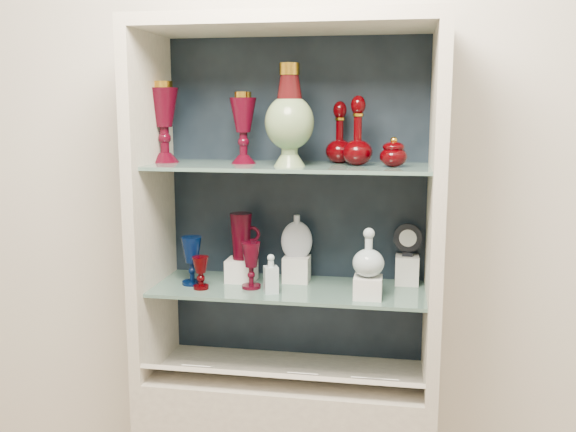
% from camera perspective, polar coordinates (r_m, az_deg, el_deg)
% --- Properties ---
extents(wall_back, '(3.50, 0.02, 2.80)m').
position_cam_1_polar(wall_back, '(2.34, 0.92, 3.31)').
color(wall_back, silver).
rests_on(wall_back, ground).
extents(cabinet_back_panel, '(0.98, 0.02, 1.15)m').
position_cam_1_polar(cabinet_back_panel, '(2.32, 0.80, 1.39)').
color(cabinet_back_panel, black).
rests_on(cabinet_back_panel, cabinet_base).
extents(cabinet_side_left, '(0.04, 0.40, 1.15)m').
position_cam_1_polar(cabinet_side_left, '(2.26, -12.05, 0.97)').
color(cabinet_side_left, '#BDB4A2').
rests_on(cabinet_side_left, cabinet_base).
extents(cabinet_side_right, '(0.04, 0.40, 1.15)m').
position_cam_1_polar(cabinet_side_right, '(2.11, 12.98, 0.29)').
color(cabinet_side_right, '#BDB4A2').
rests_on(cabinet_side_right, cabinet_base).
extents(cabinet_top_cap, '(1.00, 0.40, 0.04)m').
position_cam_1_polar(cabinet_top_cap, '(2.12, 0.00, 16.73)').
color(cabinet_top_cap, '#BDB4A2').
rests_on(cabinet_top_cap, cabinet_side_left).
extents(shelf_lower, '(0.92, 0.34, 0.01)m').
position_cam_1_polar(shelf_lower, '(2.21, 0.09, -6.46)').
color(shelf_lower, slate).
rests_on(shelf_lower, cabinet_side_left).
extents(shelf_upper, '(0.92, 0.34, 0.01)m').
position_cam_1_polar(shelf_upper, '(2.14, 0.09, 4.43)').
color(shelf_upper, slate).
rests_on(shelf_upper, cabinet_side_left).
extents(label_ledge, '(0.92, 0.17, 0.09)m').
position_cam_1_polar(label_ledge, '(2.18, -0.51, -14.07)').
color(label_ledge, '#BDB4A2').
rests_on(label_ledge, cabinet_base).
extents(label_card_0, '(0.10, 0.06, 0.03)m').
position_cam_1_polar(label_card_0, '(2.15, 8.45, -14.16)').
color(label_card_0, white).
rests_on(label_card_0, label_ledge).
extents(label_card_1, '(0.10, 0.06, 0.03)m').
position_cam_1_polar(label_card_1, '(2.17, 1.43, -13.83)').
color(label_card_1, white).
rests_on(label_card_1, label_ledge).
extents(label_card_2, '(0.10, 0.06, 0.03)m').
position_cam_1_polar(label_card_2, '(2.24, -7.92, -13.08)').
color(label_card_2, white).
rests_on(label_card_2, label_ledge).
extents(label_card_3, '(0.10, 0.06, 0.03)m').
position_cam_1_polar(label_card_3, '(2.15, 7.03, -14.11)').
color(label_card_3, white).
rests_on(label_card_3, label_ledge).
extents(pedestal_lamp_left, '(0.14, 0.14, 0.28)m').
position_cam_1_polar(pedestal_lamp_left, '(2.26, -10.96, 8.20)').
color(pedestal_lamp_left, '#450513').
rests_on(pedestal_lamp_left, shelf_upper).
extents(pedestal_lamp_right, '(0.11, 0.11, 0.24)m').
position_cam_1_polar(pedestal_lamp_right, '(2.18, -4.00, 7.82)').
color(pedestal_lamp_right, '#450513').
rests_on(pedestal_lamp_right, shelf_upper).
extents(enamel_urn, '(0.20, 0.20, 0.33)m').
position_cam_1_polar(enamel_urn, '(2.07, 0.13, 8.95)').
color(enamel_urn, '#09461E').
rests_on(enamel_urn, shelf_upper).
extents(ruby_decanter_a, '(0.12, 0.12, 0.25)m').
position_cam_1_polar(ruby_decanter_a, '(2.11, 6.23, 7.91)').
color(ruby_decanter_a, '#3D0002').
rests_on(ruby_decanter_a, shelf_upper).
extents(ruby_decanter_b, '(0.10, 0.10, 0.22)m').
position_cam_1_polar(ruby_decanter_b, '(2.19, 4.62, 7.58)').
color(ruby_decanter_b, '#3D0002').
rests_on(ruby_decanter_b, shelf_upper).
extents(lidded_bowl, '(0.10, 0.10, 0.10)m').
position_cam_1_polar(lidded_bowl, '(2.07, 9.36, 5.67)').
color(lidded_bowl, '#3D0002').
rests_on(lidded_bowl, shelf_upper).
extents(cobalt_goblet, '(0.08, 0.08, 0.17)m').
position_cam_1_polar(cobalt_goblet, '(2.25, -8.55, -3.95)').
color(cobalt_goblet, '#000F3A').
rests_on(cobalt_goblet, shelf_lower).
extents(ruby_goblet_tall, '(0.08, 0.08, 0.16)m').
position_cam_1_polar(ruby_goblet_tall, '(2.18, -3.30, -4.40)').
color(ruby_goblet_tall, '#450513').
rests_on(ruby_goblet_tall, shelf_lower).
extents(ruby_goblet_small, '(0.06, 0.06, 0.11)m').
position_cam_1_polar(ruby_goblet_small, '(2.19, -7.77, -5.03)').
color(ruby_goblet_small, '#3D0002').
rests_on(ruby_goblet_small, shelf_lower).
extents(riser_ruby_pitcher, '(0.10, 0.10, 0.08)m').
position_cam_1_polar(riser_ruby_pitcher, '(2.28, -4.15, -4.80)').
color(riser_ruby_pitcher, silver).
rests_on(riser_ruby_pitcher, shelf_lower).
extents(ruby_pitcher, '(0.13, 0.09, 0.16)m').
position_cam_1_polar(ruby_pitcher, '(2.25, -4.19, -1.81)').
color(ruby_pitcher, '#450513').
rests_on(ruby_pitcher, riser_ruby_pitcher).
extents(clear_square_bottle, '(0.06, 0.06, 0.13)m').
position_cam_1_polar(clear_square_bottle, '(2.13, -1.53, -5.14)').
color(clear_square_bottle, '#A8BEC2').
rests_on(clear_square_bottle, shelf_lower).
extents(riser_flat_flask, '(0.09, 0.09, 0.09)m').
position_cam_1_polar(riser_flat_flask, '(2.27, 0.78, -4.72)').
color(riser_flat_flask, silver).
rests_on(riser_flat_flask, shelf_lower).
extents(flat_flask, '(0.12, 0.06, 0.15)m').
position_cam_1_polar(flat_flask, '(2.24, 0.78, -1.71)').
color(flat_flask, '#ACB2BE').
rests_on(flat_flask, riser_flat_flask).
extents(riser_clear_round_decanter, '(0.09, 0.09, 0.07)m').
position_cam_1_polar(riser_clear_round_decanter, '(2.10, 7.11, -6.31)').
color(riser_clear_round_decanter, silver).
rests_on(riser_clear_round_decanter, shelf_lower).
extents(clear_round_decanter, '(0.13, 0.13, 0.15)m').
position_cam_1_polar(clear_round_decanter, '(2.07, 7.17, -3.35)').
color(clear_round_decanter, '#A8BEC2').
rests_on(clear_round_decanter, riser_clear_round_decanter).
extents(riser_cameo_medallion, '(0.08, 0.08, 0.10)m').
position_cam_1_polar(riser_cameo_medallion, '(2.27, 10.53, -4.73)').
color(riser_cameo_medallion, silver).
rests_on(riser_cameo_medallion, shelf_lower).
extents(cameo_medallion, '(0.10, 0.04, 0.12)m').
position_cam_1_polar(cameo_medallion, '(2.25, 10.61, -2.05)').
color(cameo_medallion, black).
rests_on(cameo_medallion, riser_cameo_medallion).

